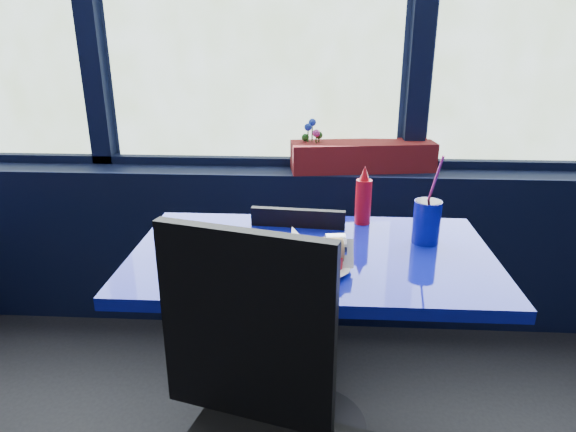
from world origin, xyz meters
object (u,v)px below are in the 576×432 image
Objects in this scene: near_table at (311,300)px; chair_near_front at (256,429)px; flower_vase at (312,155)px; soda_cup at (427,221)px; food_basket at (303,258)px; chair_near_back at (296,280)px; planter_box at (363,156)px; ketchup_bottle at (363,198)px.

chair_near_front reaches higher than near_table.
flower_vase is 0.78× the size of soda_cup.
near_table is 3.78× the size of soda_cup.
near_table is at bearing 96.89° from food_basket.
chair_near_back is at bearing 154.22° from soda_cup.
chair_near_back is 0.73m from planter_box.
flower_vase is at bearing 101.60° from chair_near_front.
planter_box is 2.07× the size of food_basket.
chair_near_back reaches higher than near_table.
soda_cup is at bearing 71.28° from chair_near_front.
planter_box is at bearing -113.52° from chair_near_back.
planter_box reaches higher than chair_near_back.
planter_box is at bearing 102.01° from soda_cup.
ketchup_bottle is (0.22, 0.41, 0.06)m from food_basket.
chair_near_front is 1.50× the size of planter_box.
ketchup_bottle is (0.20, -0.58, -0.03)m from flower_vase.
planter_box is 0.78m from soda_cup.
soda_cup is at bearing -86.10° from planter_box.
chair_near_front reaches higher than chair_near_back.
chair_near_back is 2.58× the size of soda_cup.
food_basket is (-0.03, -0.13, 0.22)m from near_table.
chair_near_back is 0.62m from soda_cup.
food_basket reaches higher than near_table.
near_table is 1.46× the size of chair_near_back.
near_table is at bearing 106.33° from chair_near_back.
planter_box is at bearing 75.20° from near_table.
chair_near_front is 0.94m from soda_cup.
near_table is 3.61× the size of food_basket.
chair_near_back is 0.67m from flower_vase.
chair_near_front is 1.26× the size of chair_near_back.
chair_near_front is 3.11× the size of food_basket.
planter_box is at bearing 3.57° from flower_vase.
planter_box is 2.78× the size of flower_vase.
chair_near_front is 0.98m from chair_near_back.
chair_near_front is 1.00m from ketchup_bottle.
chair_near_front is at bearing -110.99° from planter_box.
planter_box is 0.59m from ketchup_bottle.
soda_cup is (0.46, -0.22, 0.36)m from chair_near_back.
chair_near_front is 0.55m from food_basket.
chair_near_front is 4.57× the size of ketchup_bottle.
planter_box is (0.30, 0.54, 0.40)m from chair_near_back.
near_table is 0.26m from food_basket.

